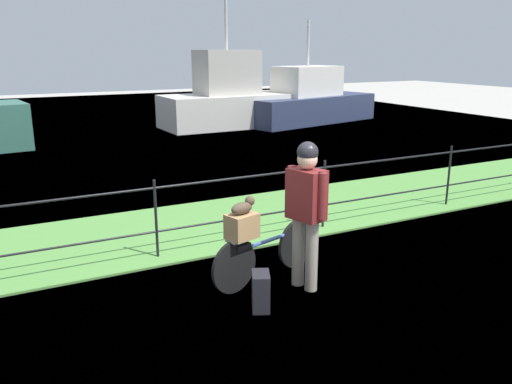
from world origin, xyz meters
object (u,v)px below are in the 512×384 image
at_px(bicycle_main, 266,253).
at_px(backpack_on_paving, 261,291).
at_px(terrier_dog, 243,207).
at_px(moored_boat_mid, 227,100).
at_px(moored_boat_far, 307,102).
at_px(cyclist_person, 306,203).
at_px(wooden_crate, 242,226).

relative_size(bicycle_main, backpack_on_paving, 3.98).
relative_size(terrier_dog, backpack_on_paving, 0.81).
relative_size(terrier_dog, moored_boat_mid, 0.07).
distance_m(bicycle_main, moored_boat_mid, 12.63).
bearing_deg(moored_boat_mid, terrier_dog, -113.42).
xyz_separation_m(terrier_dog, moored_boat_mid, (5.10, 11.77, -0.03)).
relative_size(backpack_on_paving, moored_boat_far, 0.07).
bearing_deg(terrier_dog, moored_boat_far, 54.58).
bearing_deg(cyclist_person, terrier_dog, 155.43).
distance_m(wooden_crate, moored_boat_far, 14.20).
relative_size(terrier_dog, moored_boat_far, 0.06).
xyz_separation_m(bicycle_main, moored_boat_mid, (4.76, 11.68, 0.61)).
height_order(terrier_dog, moored_boat_mid, moored_boat_mid).
height_order(wooden_crate, moored_boat_far, moored_boat_far).
bearing_deg(wooden_crate, bicycle_main, 16.25).
bearing_deg(cyclist_person, bicycle_main, 127.08).
distance_m(terrier_dog, moored_boat_mid, 12.83).
distance_m(bicycle_main, cyclist_person, 0.83).
distance_m(backpack_on_paving, moored_boat_far, 14.65).
height_order(terrier_dog, moored_boat_far, moored_boat_far).
bearing_deg(moored_boat_mid, cyclist_person, -110.35).
xyz_separation_m(bicycle_main, wooden_crate, (-0.36, -0.10, 0.43)).
xyz_separation_m(bicycle_main, moored_boat_far, (7.88, 11.46, 0.41)).
relative_size(wooden_crate, backpack_on_paving, 0.82).
bearing_deg(cyclist_person, moored_boat_far, 57.34).
bearing_deg(terrier_dog, bicycle_main, 16.25).
relative_size(wooden_crate, moored_boat_mid, 0.07).
relative_size(bicycle_main, wooden_crate, 4.83).
bearing_deg(moored_boat_mid, bicycle_main, -112.20).
distance_m(wooden_crate, terrier_dog, 0.22).
bearing_deg(backpack_on_paving, terrier_dog, -161.81).
height_order(cyclist_person, backpack_on_paving, cyclist_person).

